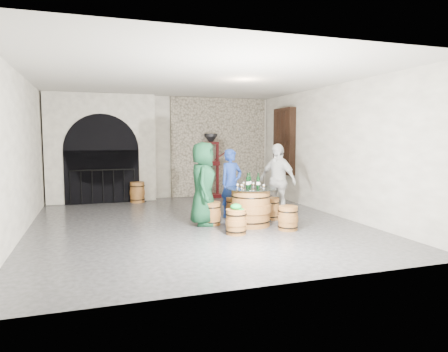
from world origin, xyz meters
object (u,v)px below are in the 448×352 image
object	(u,v)px
person_green	(203,184)
person_blue	(231,183)
barrel_stool_near_left	(236,222)
wine_bottle_left	(248,182)
wine_bottle_center	(258,182)
corking_press	(211,160)
person_white	(277,181)
barrel_stool_right	(271,209)
barrel_table	(251,207)
barrel_stool_left	(211,214)
barrel_stool_far	(235,208)
barrel_stool_near_right	(288,218)
side_barrel	(137,192)
wine_bottle_right	(250,181)

from	to	relation	value
person_green	person_blue	distance (m)	1.10
barrel_stool_near_left	person_green	xyz separation A→B (m)	(-0.39, 1.05, 0.66)
wine_bottle_left	wine_bottle_center	bearing A→B (deg)	-22.12
corking_press	person_white	bearing A→B (deg)	-78.79
barrel_stool_right	barrel_table	bearing A→B (deg)	-145.19
wine_bottle_left	barrel_stool_right	bearing A→B (deg)	31.07
barrel_stool_left	barrel_stool_far	size ratio (longest dim) A/B	1.00
barrel_stool_near_right	wine_bottle_center	xyz separation A→B (m)	(-0.43, 0.59, 0.71)
barrel_stool_left	side_barrel	xyz separation A→B (m)	(-1.22, 3.62, 0.05)
barrel_table	person_white	world-z (taller)	person_white
barrel_stool_right	corking_press	size ratio (longest dim) A/B	0.25
barrel_stool_near_left	wine_bottle_center	size ratio (longest dim) A/B	1.55
barrel_stool_right	barrel_stool_near_left	size ratio (longest dim) A/B	1.00
person_blue	wine_bottle_left	world-z (taller)	person_blue
barrel_stool_far	person_green	bearing A→B (deg)	-153.06
wine_bottle_left	barrel_stool_near_right	bearing A→B (deg)	-46.91
barrel_stool_far	wine_bottle_left	bearing A→B (deg)	-89.55
barrel_stool_right	wine_bottle_center	distance (m)	1.06
barrel_table	person_green	distance (m)	1.16
wine_bottle_center	person_blue	bearing A→B (deg)	101.58
barrel_stool_near_right	wine_bottle_left	xyz separation A→B (m)	(-0.63, 0.68, 0.71)
barrel_stool_right	person_blue	bearing A→B (deg)	144.46
wine_bottle_left	person_green	bearing A→B (deg)	157.41
person_blue	wine_bottle_right	world-z (taller)	person_blue
barrel_stool_right	wine_bottle_center	size ratio (longest dim) A/B	1.55
barrel_stool_right	barrel_stool_near_right	distance (m)	1.15
barrel_stool_near_right	barrel_table	bearing A→B (deg)	131.69
barrel_stool_right	person_blue	world-z (taller)	person_blue
person_green	wine_bottle_right	bearing A→B (deg)	-85.54
barrel_table	barrel_stool_near_right	distance (m)	0.88
barrel_stool_near_left	person_green	size ratio (longest dim) A/B	0.28
barrel_stool_near_right	person_blue	size ratio (longest dim) A/B	0.31
barrel_stool_near_left	wine_bottle_right	bearing A→B (deg)	52.63
person_white	barrel_stool_left	bearing A→B (deg)	-106.14
person_green	corking_press	world-z (taller)	corking_press
barrel_table	barrel_stool_right	distance (m)	0.88
barrel_stool_far	barrel_stool_near_right	world-z (taller)	same
wine_bottle_left	corking_press	size ratio (longest dim) A/B	0.16
barrel_stool_near_right	barrel_stool_near_left	size ratio (longest dim) A/B	1.00
wine_bottle_right	side_barrel	xyz separation A→B (m)	(-2.05, 3.80, -0.66)
barrel_table	wine_bottle_center	world-z (taller)	wine_bottle_center
barrel_stool_left	corking_press	distance (m)	4.15
person_white	barrel_stool_far	bearing A→B (deg)	-127.88
barrel_stool_right	person_green	world-z (taller)	person_green
barrel_table	person_green	bearing A→B (deg)	157.06
person_white	wine_bottle_left	world-z (taller)	person_white
barrel_stool_far	barrel_table	bearing A→B (deg)	-85.71
barrel_stool_far	barrel_stool_near_left	distance (m)	1.59
barrel_stool_far	person_green	xyz separation A→B (m)	(-0.90, -0.45, 0.66)
person_blue	corking_press	world-z (taller)	corking_press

